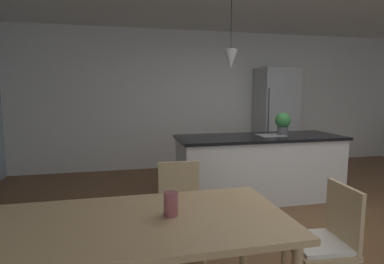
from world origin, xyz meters
TOP-DOWN VIEW (x-y plane):
  - ground_plane at (0.00, 0.00)m, footprint 10.00×8.40m
  - wall_back_kitchen at (0.00, 3.26)m, footprint 10.00×0.12m
  - dining_table at (-1.89, -1.03)m, footprint 1.82×0.91m
  - chair_far_right at (-1.48, -0.20)m, footprint 0.42×0.42m
  - chair_kitchen_end at (-0.61, -1.03)m, footprint 0.43×0.43m
  - kitchen_island at (-0.11, 1.12)m, footprint 2.31×0.83m
  - refrigerator at (1.05, 2.86)m, footprint 0.73×0.67m
  - pendant_over_island_main at (-0.56, 1.12)m, footprint 0.18×0.18m
  - potted_plant_on_island at (0.24, 1.12)m, footprint 0.22×0.22m
  - vase_on_dining_table at (-1.70, -1.01)m, footprint 0.09×0.09m

SIDE VIEW (x-z plane):
  - ground_plane at x=0.00m, z-range -0.04..0.00m
  - kitchen_island at x=-0.11m, z-range 0.01..0.92m
  - chair_far_right at x=-1.48m, z-range 0.04..0.91m
  - chair_kitchen_end at x=-0.61m, z-range 0.04..0.91m
  - dining_table at x=-1.89m, z-range 0.31..1.06m
  - vase_on_dining_table at x=-1.70m, z-range 0.75..0.90m
  - refrigerator at x=1.05m, z-range 0.00..1.97m
  - potted_plant_on_island at x=0.24m, z-range 0.92..1.24m
  - wall_back_kitchen at x=0.00m, z-range 0.00..2.70m
  - pendant_over_island_main at x=-0.56m, z-range 1.49..2.39m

